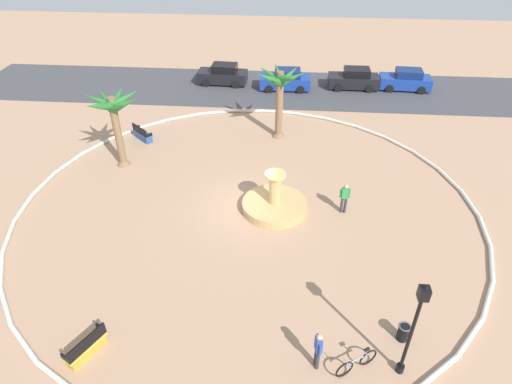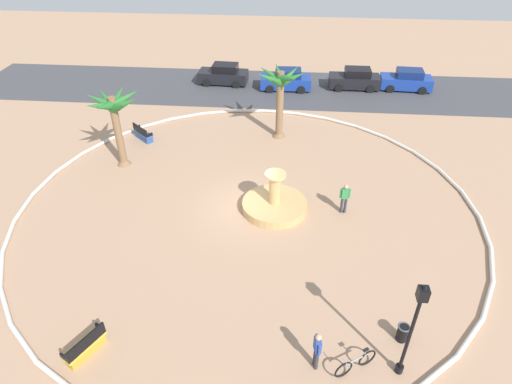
{
  "view_description": "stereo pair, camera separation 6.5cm",
  "coord_description": "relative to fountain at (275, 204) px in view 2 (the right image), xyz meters",
  "views": [
    {
      "loc": [
        1.89,
        -18.12,
        13.79
      ],
      "look_at": [
        0.41,
        -0.02,
        1.0
      ],
      "focal_mm": 30.91,
      "sensor_mm": 36.0,
      "label": 1
    },
    {
      "loc": [
        1.95,
        -18.12,
        13.79
      ],
      "look_at": [
        0.41,
        -0.02,
        1.0
      ],
      "focal_mm": 30.91,
      "sensor_mm": 36.0,
      "label": 2
    }
  ],
  "objects": [
    {
      "name": "ground_plane",
      "position": [
        -1.37,
        0.06,
        -0.31
      ],
      "size": [
        80.0,
        80.0,
        0.0
      ],
      "primitive_type": "plane",
      "color": "tan"
    },
    {
      "name": "plaza_curb",
      "position": [
        -1.37,
        0.06,
        -0.21
      ],
      "size": [
        23.45,
        23.45,
        0.2
      ],
      "primitive_type": "torus",
      "color": "silver",
      "rests_on": "ground"
    },
    {
      "name": "street_asphalt",
      "position": [
        -1.37,
        16.19,
        -0.3
      ],
      "size": [
        48.0,
        8.0,
        0.03
      ],
      "primitive_type": "cube",
      "color": "#424247",
      "rests_on": "ground"
    },
    {
      "name": "fountain",
      "position": [
        0.0,
        0.0,
        0.0
      ],
      "size": [
        3.34,
        3.34,
        2.19
      ],
      "color": "tan",
      "rests_on": "ground"
    },
    {
      "name": "palm_tree_near_fountain",
      "position": [
        -0.13,
        7.99,
        3.1
      ],
      "size": [
        3.14,
        3.19,
        4.67
      ],
      "color": "brown",
      "rests_on": "ground"
    },
    {
      "name": "palm_tree_by_curb",
      "position": [
        -9.17,
        3.68,
        3.13
      ],
      "size": [
        3.23,
        3.27,
        4.53
      ],
      "color": "brown",
      "rests_on": "ground"
    },
    {
      "name": "bench_east",
      "position": [
        -8.91,
        6.79,
        0.03
      ],
      "size": [
        1.52,
        1.44,
        1.0
      ],
      "color": "#335BA8",
      "rests_on": "ground"
    },
    {
      "name": "bench_west",
      "position": [
        -6.25,
        -9.04,
        0.03
      ],
      "size": [
        1.2,
        1.65,
        1.0
      ],
      "color": "gold",
      "rests_on": "ground"
    },
    {
      "name": "lamppost",
      "position": [
        4.72,
        -8.82,
        2.19
      ],
      "size": [
        0.32,
        0.32,
        4.27
      ],
      "color": "black",
      "rests_on": "ground"
    },
    {
      "name": "trash_bin",
      "position": [
        5.04,
        -7.49,
        0.07
      ],
      "size": [
        0.46,
        0.46,
        0.73
      ],
      "color": "black",
      "rests_on": "ground"
    },
    {
      "name": "bicycle_red_frame",
      "position": [
        3.21,
        -8.9,
        0.07
      ],
      "size": [
        1.5,
        0.95,
        0.94
      ],
      "color": "black",
      "rests_on": "ground"
    },
    {
      "name": "person_cyclist_helmet",
      "position": [
        1.86,
        -8.86,
        0.63
      ],
      "size": [
        0.27,
        0.52,
        1.69
      ],
      "color": "#33333D",
      "rests_on": "ground"
    },
    {
      "name": "person_cyclist_photo",
      "position": [
        3.48,
        0.05,
        0.63
      ],
      "size": [
        0.53,
        0.22,
        1.69
      ],
      "color": "#33333D",
      "rests_on": "ground"
    },
    {
      "name": "parked_car_leftmost",
      "position": [
        -5.09,
        16.93,
        0.47
      ],
      "size": [
        4.08,
        2.08,
        1.67
      ],
      "color": "black",
      "rests_on": "ground"
    },
    {
      "name": "parked_car_second",
      "position": [
        0.1,
        16.15,
        0.47
      ],
      "size": [
        4.04,
        2.0,
        1.67
      ],
      "color": "navy",
      "rests_on": "ground"
    },
    {
      "name": "parked_car_third",
      "position": [
        5.63,
        16.8,
        0.47
      ],
      "size": [
        4.01,
        1.93,
        1.67
      ],
      "color": "black",
      "rests_on": "ground"
    },
    {
      "name": "parked_car_rightmost",
      "position": [
        9.74,
        16.9,
        0.47
      ],
      "size": [
        4.09,
        2.1,
        1.67
      ],
      "color": "navy",
      "rests_on": "ground"
    }
  ]
}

